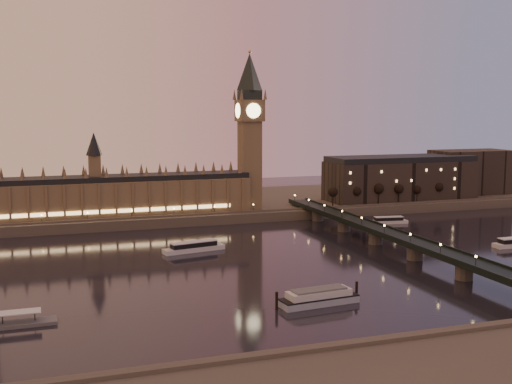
# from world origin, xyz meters

# --- Properties ---
(ground) EXTENTS (700.00, 700.00, 0.00)m
(ground) POSITION_xyz_m (0.00, 0.00, 0.00)
(ground) COLOR black
(ground) RESTS_ON ground
(far_embankment) EXTENTS (560.00, 130.00, 6.00)m
(far_embankment) POSITION_xyz_m (30.00, 165.00, 3.00)
(far_embankment) COLOR #423D35
(far_embankment) RESTS_ON ground
(palace_of_westminster) EXTENTS (180.00, 26.62, 52.00)m
(palace_of_westminster) POSITION_xyz_m (-40.12, 120.99, 21.71)
(palace_of_westminster) COLOR brown
(palace_of_westminster) RESTS_ON ground
(big_ben) EXTENTS (17.68, 17.68, 104.00)m
(big_ben) POSITION_xyz_m (53.99, 120.99, 63.95)
(big_ben) COLOR brown
(big_ben) RESTS_ON ground
(westminster_bridge) EXTENTS (13.20, 260.00, 15.30)m
(westminster_bridge) POSITION_xyz_m (91.61, 0.00, 5.52)
(westminster_bridge) COLOR black
(westminster_bridge) RESTS_ON ground
(city_block) EXTENTS (155.00, 45.00, 34.00)m
(city_block) POSITION_xyz_m (194.94, 130.93, 22.24)
(city_block) COLOR black
(city_block) RESTS_ON ground
(bare_tree_0) EXTENTS (6.54, 6.54, 13.31)m
(bare_tree_0) POSITION_xyz_m (110.60, 109.00, 15.95)
(bare_tree_0) COLOR black
(bare_tree_0) RESTS_ON ground
(bare_tree_1) EXTENTS (6.54, 6.54, 13.31)m
(bare_tree_1) POSITION_xyz_m (126.89, 109.00, 15.95)
(bare_tree_1) COLOR black
(bare_tree_1) RESTS_ON ground
(bare_tree_2) EXTENTS (6.54, 6.54, 13.31)m
(bare_tree_2) POSITION_xyz_m (143.18, 109.00, 15.95)
(bare_tree_2) COLOR black
(bare_tree_2) RESTS_ON ground
(bare_tree_3) EXTENTS (6.54, 6.54, 13.31)m
(bare_tree_3) POSITION_xyz_m (159.47, 109.00, 15.95)
(bare_tree_3) COLOR black
(bare_tree_3) RESTS_ON ground
(bare_tree_4) EXTENTS (6.54, 6.54, 13.31)m
(bare_tree_4) POSITION_xyz_m (175.76, 109.00, 15.95)
(bare_tree_4) COLOR black
(bare_tree_4) RESTS_ON ground
(bare_tree_5) EXTENTS (6.54, 6.54, 13.31)m
(bare_tree_5) POSITION_xyz_m (192.05, 109.00, 15.95)
(bare_tree_5) COLOR black
(bare_tree_5) RESTS_ON ground
(cruise_boat_a) EXTENTS (33.03, 13.05, 5.17)m
(cruise_boat_a) POSITION_xyz_m (-4.91, 32.93, 2.28)
(cruise_boat_a) COLOR silver
(cruise_boat_a) RESTS_ON ground
(cruise_boat_b) EXTENTS (24.72, 9.53, 4.45)m
(cruise_boat_b) POSITION_xyz_m (130.39, 71.17, 1.96)
(cruise_boat_b) COLOR silver
(cruise_boat_b) RESTS_ON ground
(moored_barge) EXTENTS (35.16, 11.53, 6.48)m
(moored_barge) POSITION_xyz_m (18.87, -69.10, 2.73)
(moored_barge) COLOR #98A7C1
(moored_barge) RESTS_ON ground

